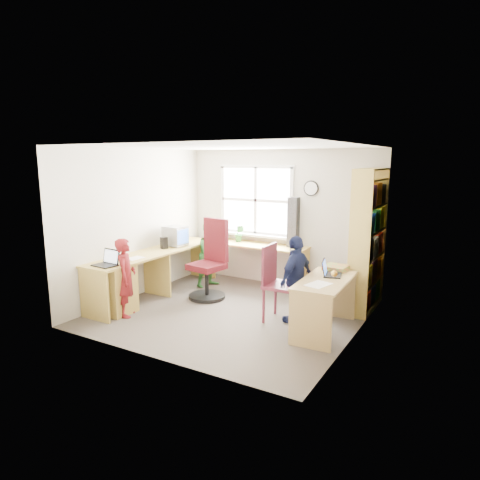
{
  "coord_description": "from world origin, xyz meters",
  "views": [
    {
      "loc": [
        3.12,
        -5.14,
        2.22
      ],
      "look_at": [
        0.0,
        0.25,
        1.05
      ],
      "focal_mm": 32.0,
      "sensor_mm": 36.0,
      "label": 1
    }
  ],
  "objects_px": {
    "laptop_right": "(329,272)",
    "cd_tower": "(293,222)",
    "person_green": "(211,254)",
    "person_navy": "(296,279)",
    "right_desk": "(325,294)",
    "l_desk": "(150,275)",
    "wooden_chair": "(278,280)",
    "potted_plant": "(239,233)",
    "person_red": "(126,277)",
    "swivel_chair": "(210,264)",
    "bookshelf": "(368,243)",
    "laptop_left": "(107,262)",
    "crt_monitor": "(175,236)"
  },
  "relations": [
    {
      "from": "laptop_right",
      "to": "cd_tower",
      "type": "height_order",
      "value": "cd_tower"
    },
    {
      "from": "person_green",
      "to": "person_navy",
      "type": "bearing_deg",
      "value": -96.28
    },
    {
      "from": "right_desk",
      "to": "person_navy",
      "type": "bearing_deg",
      "value": 160.08
    },
    {
      "from": "l_desk",
      "to": "laptop_right",
      "type": "distance_m",
      "value": 2.76
    },
    {
      "from": "wooden_chair",
      "to": "potted_plant",
      "type": "distance_m",
      "value": 2.03
    },
    {
      "from": "person_red",
      "to": "person_navy",
      "type": "xyz_separation_m",
      "value": [
        2.19,
        1.01,
        0.04
      ]
    },
    {
      "from": "l_desk",
      "to": "person_green",
      "type": "height_order",
      "value": "person_green"
    },
    {
      "from": "laptop_right",
      "to": "cd_tower",
      "type": "distance_m",
      "value": 1.76
    },
    {
      "from": "l_desk",
      "to": "person_navy",
      "type": "bearing_deg",
      "value": 11.09
    },
    {
      "from": "right_desk",
      "to": "person_green",
      "type": "relative_size",
      "value": 1.08
    },
    {
      "from": "person_red",
      "to": "right_desk",
      "type": "bearing_deg",
      "value": -102.02
    },
    {
      "from": "cd_tower",
      "to": "swivel_chair",
      "type": "bearing_deg",
      "value": -130.89
    },
    {
      "from": "bookshelf",
      "to": "cd_tower",
      "type": "height_order",
      "value": "bookshelf"
    },
    {
      "from": "wooden_chair",
      "to": "laptop_right",
      "type": "relative_size",
      "value": 3.03
    },
    {
      "from": "bookshelf",
      "to": "person_green",
      "type": "height_order",
      "value": "bookshelf"
    },
    {
      "from": "swivel_chair",
      "to": "person_navy",
      "type": "bearing_deg",
      "value": -2.07
    },
    {
      "from": "laptop_left",
      "to": "swivel_chair",
      "type": "bearing_deg",
      "value": 66.82
    },
    {
      "from": "cd_tower",
      "to": "potted_plant",
      "type": "relative_size",
      "value": 2.75
    },
    {
      "from": "bookshelf",
      "to": "person_green",
      "type": "relative_size",
      "value": 1.82
    },
    {
      "from": "laptop_left",
      "to": "potted_plant",
      "type": "xyz_separation_m",
      "value": [
        0.73,
        2.46,
        0.1
      ]
    },
    {
      "from": "person_navy",
      "to": "crt_monitor",
      "type": "bearing_deg",
      "value": -90.82
    },
    {
      "from": "l_desk",
      "to": "right_desk",
      "type": "height_order",
      "value": "l_desk"
    },
    {
      "from": "laptop_left",
      "to": "bookshelf",
      "type": "bearing_deg",
      "value": 40.08
    },
    {
      "from": "potted_plant",
      "to": "person_red",
      "type": "distance_m",
      "value": 2.41
    },
    {
      "from": "swivel_chair",
      "to": "laptop_right",
      "type": "distance_m",
      "value": 2.09
    },
    {
      "from": "swivel_chair",
      "to": "wooden_chair",
      "type": "bearing_deg",
      "value": -7.09
    },
    {
      "from": "person_navy",
      "to": "potted_plant",
      "type": "bearing_deg",
      "value": -119.09
    },
    {
      "from": "wooden_chair",
      "to": "laptop_right",
      "type": "bearing_deg",
      "value": 10.32
    },
    {
      "from": "right_desk",
      "to": "cd_tower",
      "type": "bearing_deg",
      "value": 123.44
    },
    {
      "from": "swivel_chair",
      "to": "wooden_chair",
      "type": "xyz_separation_m",
      "value": [
        1.38,
        -0.38,
        0.03
      ]
    },
    {
      "from": "right_desk",
      "to": "person_red",
      "type": "relative_size",
      "value": 1.1
    },
    {
      "from": "swivel_chair",
      "to": "laptop_left",
      "type": "height_order",
      "value": "swivel_chair"
    },
    {
      "from": "bookshelf",
      "to": "crt_monitor",
      "type": "bearing_deg",
      "value": -169.26
    },
    {
      "from": "laptop_left",
      "to": "cd_tower",
      "type": "distance_m",
      "value": 3.1
    },
    {
      "from": "wooden_chair",
      "to": "person_red",
      "type": "relative_size",
      "value": 0.94
    },
    {
      "from": "laptop_right",
      "to": "potted_plant",
      "type": "distance_m",
      "value": 2.47
    },
    {
      "from": "crt_monitor",
      "to": "potted_plant",
      "type": "distance_m",
      "value": 1.17
    },
    {
      "from": "l_desk",
      "to": "person_navy",
      "type": "relative_size",
      "value": 2.43
    },
    {
      "from": "wooden_chair",
      "to": "person_red",
      "type": "xyz_separation_m",
      "value": [
        -1.95,
        -0.92,
        -0.01
      ]
    },
    {
      "from": "right_desk",
      "to": "laptop_right",
      "type": "relative_size",
      "value": 3.54
    },
    {
      "from": "bookshelf",
      "to": "laptop_left",
      "type": "bearing_deg",
      "value": -145.01
    },
    {
      "from": "cd_tower",
      "to": "person_navy",
      "type": "distance_m",
      "value": 1.63
    },
    {
      "from": "bookshelf",
      "to": "cd_tower",
      "type": "xyz_separation_m",
      "value": [
        -1.35,
        0.35,
        0.17
      ]
    },
    {
      "from": "swivel_chair",
      "to": "cd_tower",
      "type": "bearing_deg",
      "value": 56.24
    },
    {
      "from": "bookshelf",
      "to": "person_red",
      "type": "relative_size",
      "value": 1.85
    },
    {
      "from": "wooden_chair",
      "to": "laptop_left",
      "type": "distance_m",
      "value": 2.42
    },
    {
      "from": "right_desk",
      "to": "swivel_chair",
      "type": "relative_size",
      "value": 0.97
    },
    {
      "from": "potted_plant",
      "to": "person_navy",
      "type": "relative_size",
      "value": 0.25
    },
    {
      "from": "potted_plant",
      "to": "right_desk",
      "type": "bearing_deg",
      "value": -34.48
    },
    {
      "from": "swivel_chair",
      "to": "potted_plant",
      "type": "bearing_deg",
      "value": 101.03
    }
  ]
}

